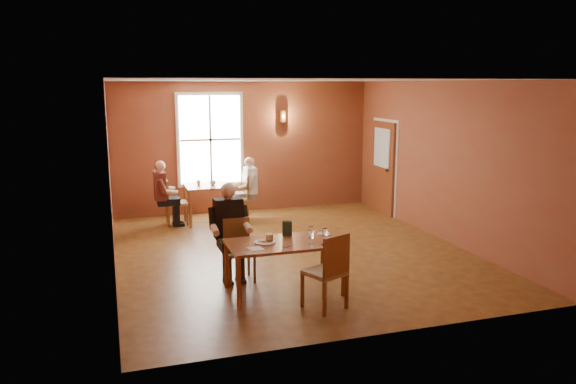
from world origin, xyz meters
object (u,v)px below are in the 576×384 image
object	(u,v)px
chair_diner_white	(237,197)
second_table	(207,204)
chair_diner_maroon	(177,202)
chair_diner_main	(239,251)
diner_white	(238,190)
diner_main	(239,236)
chair_empty	(325,271)
main_table	(284,267)
diner_maroon	(175,193)

from	to	relation	value
chair_diner_white	second_table	bearing A→B (deg)	90.00
chair_diner_maroon	chair_diner_main	bearing A→B (deg)	7.30
diner_white	chair_diner_white	bearing A→B (deg)	90.00
diner_main	chair_empty	size ratio (longest dim) A/B	1.36
chair_diner_main	chair_diner_white	world-z (taller)	chair_diner_white
main_table	diner_main	world-z (taller)	diner_main
diner_main	second_table	bearing A→B (deg)	-92.44
chair_diner_main	chair_diner_white	xyz separation A→B (m)	(0.81, 3.80, 0.03)
diner_white	chair_diner_maroon	xyz separation A→B (m)	(-1.33, 0.00, -0.17)
chair_diner_main	second_table	bearing A→B (deg)	-92.46
chair_diner_main	main_table	bearing A→B (deg)	127.57
diner_main	chair_empty	bearing A→B (deg)	121.94
chair_empty	diner_maroon	bearing A→B (deg)	80.57
chair_diner_white	diner_maroon	world-z (taller)	diner_maroon
chair_diner_main	chair_diner_white	bearing A→B (deg)	-102.08
chair_diner_white	chair_empty	bearing A→B (deg)	-179.71
chair_empty	chair_diner_maroon	bearing A→B (deg)	80.26
diner_white	chair_empty	bearing A→B (deg)	179.96
chair_diner_main	chair_diner_maroon	size ratio (longest dim) A/B	0.97
main_table	chair_diner_white	size ratio (longest dim) A/B	1.57
chair_diner_main	diner_main	xyz separation A→B (m)	(0.00, -0.03, 0.24)
chair_diner_maroon	diner_maroon	bearing A→B (deg)	-90.00
second_table	chair_diner_white	world-z (taller)	chair_diner_white
chair_empty	chair_diner_white	bearing A→B (deg)	66.18
chair_diner_white	diner_white	size ratio (longest dim) A/B	0.76
second_table	chair_diner_maroon	xyz separation A→B (m)	(-0.65, 0.00, 0.08)
diner_maroon	chair_diner_white	bearing A→B (deg)	90.00
diner_main	chair_diner_white	world-z (taller)	diner_main
chair_diner_main	chair_empty	xyz separation A→B (m)	(0.84, -1.38, 0.05)
chair_diner_white	diner_white	world-z (taller)	diner_white
main_table	diner_maroon	bearing A→B (deg)	102.87
chair_diner_main	diner_white	distance (m)	3.90
chair_diner_maroon	diner_maroon	distance (m)	0.19
main_table	second_table	distance (m)	4.46
diner_main	chair_diner_white	size ratio (longest dim) A/B	1.41
chair_diner_main	chair_diner_maroon	world-z (taller)	chair_diner_maroon
chair_diner_white	diner_maroon	distance (m)	1.34
diner_white	diner_main	bearing A→B (deg)	167.58
main_table	diner_white	size ratio (longest dim) A/B	1.20
main_table	chair_diner_maroon	bearing A→B (deg)	102.50
chair_empty	second_table	bearing A→B (deg)	73.33
main_table	second_table	bearing A→B (deg)	94.33
main_table	diner_maroon	world-z (taller)	diner_maroon
chair_diner_main	chair_diner_maroon	xyz separation A→B (m)	(-0.49, 3.80, 0.02)
chair_diner_main	chair_empty	bearing A→B (deg)	121.37
chair_empty	chair_diner_main	bearing A→B (deg)	97.26
second_table	diner_white	size ratio (longest dim) A/B	0.70
diner_main	chair_diner_maroon	distance (m)	3.87
diner_main	diner_white	distance (m)	3.92
diner_main	second_table	xyz separation A→B (m)	(0.16, 3.83, -0.30)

